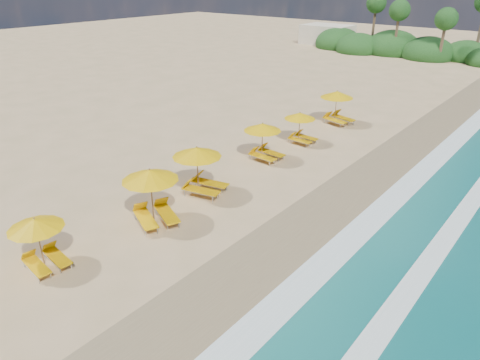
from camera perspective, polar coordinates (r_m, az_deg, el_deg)
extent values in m
plane|color=tan|center=(20.93, 0.00, -2.97)|extent=(160.00, 160.00, 0.00)
cube|color=#8D7A54|center=(19.00, 9.47, -6.50)|extent=(4.00, 160.00, 0.01)
cube|color=white|center=(18.44, 13.53, -7.89)|extent=(1.20, 160.00, 0.01)
cube|color=white|center=(17.68, 22.36, -10.90)|extent=(0.80, 160.00, 0.01)
cylinder|color=olive|center=(17.82, -24.40, -7.35)|extent=(0.05, 0.05, 1.93)
cone|color=#E3AB04|center=(17.43, -24.87, -5.11)|extent=(2.18, 2.18, 0.39)
sphere|color=olive|center=(17.34, -24.99, -4.49)|extent=(0.07, 0.07, 0.07)
cylinder|color=olive|center=(19.40, -11.29, -2.00)|extent=(0.06, 0.06, 2.36)
cone|color=#E3AB04|center=(18.98, -11.53, 0.63)|extent=(3.19, 3.19, 0.47)
sphere|color=olive|center=(18.87, -11.60, 1.36)|extent=(0.08, 0.08, 0.08)
cylinder|color=olive|center=(21.58, -5.48, 1.24)|extent=(0.06, 0.06, 2.32)
cone|color=#E3AB04|center=(21.21, -5.58, 3.62)|extent=(2.88, 2.88, 0.47)
sphere|color=olive|center=(21.12, -5.61, 4.27)|extent=(0.08, 0.08, 0.08)
cylinder|color=olive|center=(25.60, 2.88, 4.97)|extent=(0.05, 0.05, 2.10)
cone|color=#E3AB04|center=(25.32, 2.92, 6.83)|extent=(2.27, 2.27, 0.42)
sphere|color=olive|center=(25.24, 2.93, 7.33)|extent=(0.08, 0.08, 0.08)
cylinder|color=olive|center=(28.46, 7.63, 6.68)|extent=(0.05, 0.05, 1.92)
cone|color=#E3AB04|center=(28.22, 7.72, 8.21)|extent=(2.05, 2.05, 0.38)
sphere|color=olive|center=(28.16, 7.75, 8.62)|extent=(0.07, 0.07, 0.07)
cylinder|color=olive|center=(32.78, 12.22, 9.13)|extent=(0.06, 0.06, 2.26)
cone|color=#E3AB04|center=(32.54, 12.37, 10.72)|extent=(2.83, 2.83, 0.45)
sphere|color=olive|center=(32.48, 12.42, 11.15)|extent=(0.08, 0.08, 0.08)
ellipsoid|color=#163D14|center=(62.59, 23.02, 14.76)|extent=(6.40, 6.40, 4.16)
ellipsoid|color=#163D14|center=(65.09, 19.02, 15.76)|extent=(7.20, 7.20, 4.68)
ellipsoid|color=#163D14|center=(64.80, 14.94, 16.12)|extent=(6.00, 6.00, 3.90)
ellipsoid|color=#163D14|center=(63.53, 27.07, 14.09)|extent=(5.60, 5.60, 3.64)
ellipsoid|color=#163D14|center=(68.29, 12.55, 16.83)|extent=(6.60, 6.60, 4.29)
cylinder|color=brown|center=(59.89, 24.59, 15.94)|extent=(0.36, 0.36, 5.00)
sphere|color=#163D14|center=(59.63, 25.04, 18.29)|extent=(2.60, 2.60, 2.60)
cylinder|color=brown|center=(62.62, 19.48, 17.33)|extent=(0.36, 0.36, 5.60)
sphere|color=#163D14|center=(62.37, 19.87, 19.86)|extent=(2.60, 2.60, 2.60)
cylinder|color=brown|center=(65.91, 16.80, 18.27)|extent=(0.36, 0.36, 6.20)
sphere|color=#163D14|center=(65.66, 17.15, 20.94)|extent=(2.60, 2.60, 2.60)
cylinder|color=brown|center=(62.96, 28.49, 16.40)|extent=(0.36, 0.36, 6.80)
cube|color=beige|center=(71.34, 11.15, 17.89)|extent=(7.00, 5.00, 2.80)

